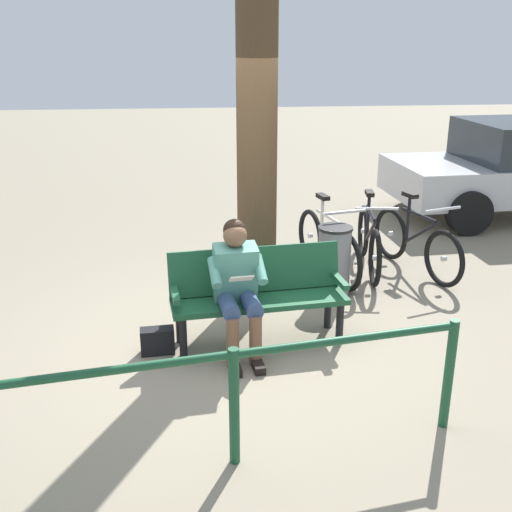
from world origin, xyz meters
The scene contains 10 objects.
ground_plane centered at (0.00, 0.00, 0.00)m, with size 40.00×40.00×0.00m, color gray.
bench centered at (-0.24, -0.03, 0.51)m, with size 1.64×0.65×0.87m.
person_reading centered at (-0.05, 0.16, 0.66)m, with size 0.52×0.80×1.20m.
handbag centered at (0.68, 0.16, 0.12)m, with size 0.30×0.14×0.24m, color black.
tree_trunk centered at (-0.34, -0.99, 2.01)m, with size 0.41×0.41×4.03m, color #4C3823.
litter_bin centered at (-1.18, -0.98, 0.39)m, with size 0.37×0.37×0.78m.
bicycle_purple centered at (-2.32, -1.58, 0.36)m, with size 0.64×1.62×0.94m.
bicycle_black centered at (-1.78, -1.71, 0.36)m, with size 0.48×1.67×0.94m.
bicycle_orange centered at (-1.25, -1.60, 0.36)m, with size 0.55×1.65×0.94m.
railing_fence centered at (0.10, 1.72, 0.59)m, with size 3.16×0.56×0.85m.
Camera 1 is at (0.31, 5.12, 2.69)m, focal length 42.93 mm.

